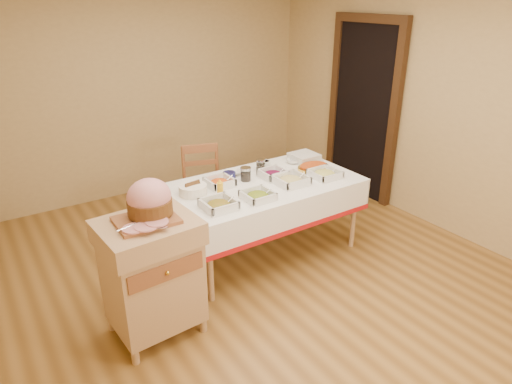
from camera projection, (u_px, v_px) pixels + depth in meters
room_shell at (255, 141)px, 3.75m from camera, size 5.00×5.00×5.00m
doorway at (363, 108)px, 5.62m from camera, size 0.09×1.10×2.20m
dining_table at (263, 198)px, 4.41m from camera, size 1.82×1.02×0.76m
butcher_cart at (152, 271)px, 3.35m from camera, size 0.71×0.60×0.95m
dining_chair at (204, 189)px, 4.89m from camera, size 0.53×0.51×0.94m
ham_on_board at (149, 202)px, 3.18m from camera, size 0.45×0.42×0.29m
serving_dish_a at (219, 205)px, 3.80m from camera, size 0.27×0.26×0.12m
serving_dish_b at (258, 196)px, 3.98m from camera, size 0.25×0.25×0.10m
serving_dish_c at (291, 180)px, 4.30m from camera, size 0.28×0.28×0.12m
serving_dish_d at (325, 174)px, 4.46m from camera, size 0.27×0.27×0.10m
serving_dish_e at (220, 182)px, 4.25m from camera, size 0.25×0.24×0.11m
serving_dish_f at (273, 174)px, 4.44m from camera, size 0.25×0.24×0.11m
small_bowl_left at (190, 186)px, 4.19m from camera, size 0.11×0.11×0.05m
small_bowl_mid at (229, 174)px, 4.45m from camera, size 0.13×0.13×0.05m
small_bowl_right at (265, 163)px, 4.75m from camera, size 0.11×0.11×0.05m
bowl_white_imported at (233, 172)px, 4.53m from camera, size 0.20×0.20×0.04m
bowl_small_imported at (293, 161)px, 4.82m from camera, size 0.17×0.17×0.05m
preserve_jar_left at (246, 175)px, 4.36m from camera, size 0.10×0.10×0.13m
preserve_jar_right at (261, 166)px, 4.61m from camera, size 0.09×0.09×0.12m
mustard_bottle at (220, 189)px, 4.00m from camera, size 0.06×0.06×0.17m
bread_basket at (193, 190)px, 4.07m from camera, size 0.25×0.25×0.11m
plate_stack at (304, 157)px, 4.88m from camera, size 0.27×0.27×0.08m
brass_platter at (313, 167)px, 4.66m from camera, size 0.35×0.25×0.05m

